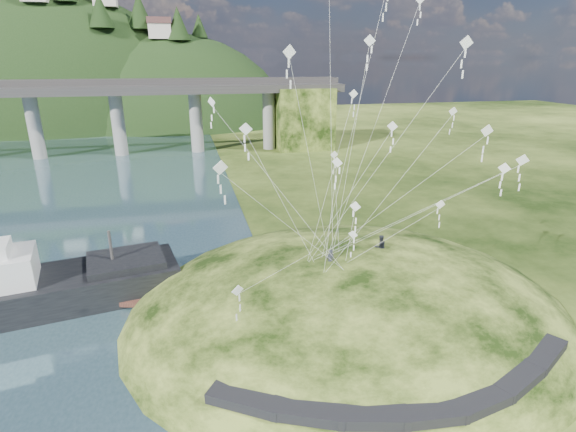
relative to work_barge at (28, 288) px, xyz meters
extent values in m
plane|color=black|center=(16.58, -8.06, -1.94)|extent=(320.00, 320.00, 0.00)
ellipsoid|color=black|center=(24.58, -6.06, -3.44)|extent=(36.00, 32.00, 13.00)
cube|color=black|center=(15.08, -16.06, 0.08)|extent=(4.32, 3.62, 0.71)
cube|color=black|center=(18.08, -17.71, 0.15)|extent=(4.10, 2.97, 0.61)
cube|color=black|center=(21.08, -18.71, 0.14)|extent=(3.85, 2.37, 0.62)
cube|color=black|center=(24.08, -19.16, 0.09)|extent=(3.62, 1.83, 0.66)
cube|color=black|center=(27.08, -18.96, 0.10)|extent=(3.82, 2.27, 0.68)
cube|color=black|center=(30.08, -18.01, 0.20)|extent=(4.11, 2.97, 0.71)
cube|color=black|center=(33.08, -16.46, 0.22)|extent=(4.26, 3.43, 0.66)
cylinder|color=gray|center=(-15.42, 61.94, 4.56)|extent=(2.60, 2.60, 13.00)
cylinder|color=gray|center=(0.08, 61.94, 4.56)|extent=(2.60, 2.60, 13.00)
cylinder|color=gray|center=(15.58, 61.94, 4.56)|extent=(2.60, 2.60, 13.00)
cylinder|color=gray|center=(31.08, 61.94, 4.56)|extent=(2.60, 2.60, 13.00)
cube|color=black|center=(38.58, 61.94, 4.56)|extent=(12.00, 11.00, 13.00)
ellipsoid|color=black|center=(-23.42, 117.94, -7.94)|extent=(96.00, 68.00, 88.00)
ellipsoid|color=black|center=(11.58, 109.94, -11.94)|extent=(76.00, 56.00, 72.00)
cone|color=black|center=(-5.86, 99.03, 28.64)|extent=(6.47, 6.47, 8.51)
cone|color=black|center=(3.36, 105.93, 29.29)|extent=(7.13, 7.13, 9.38)
cone|color=black|center=(13.47, 100.98, 25.93)|extent=(6.56, 6.56, 8.63)
cone|color=black|center=(19.36, 106.57, 25.74)|extent=(4.88, 4.88, 6.42)
cube|color=beige|center=(8.58, 101.94, 23.94)|extent=(6.00, 5.00, 4.00)
cube|color=brown|center=(8.58, 101.94, 26.64)|extent=(6.40, 5.40, 1.60)
cube|color=black|center=(0.39, 0.07, -0.63)|extent=(22.89, 9.99, 2.62)
cube|color=black|center=(7.32, 1.36, 0.98)|extent=(6.86, 6.06, 0.60)
cylinder|color=#2D2B2B|center=(6.33, 1.18, 2.29)|extent=(0.24, 0.24, 3.02)
cube|color=#3E2019|center=(13.52, -2.46, -1.45)|extent=(15.56, 6.67, 0.39)
cylinder|color=#3E2019|center=(7.14, -0.60, -1.72)|extent=(0.33, 0.33, 1.11)
cylinder|color=#3E2019|center=(10.33, -1.53, -1.72)|extent=(0.33, 0.33, 1.11)
cylinder|color=#3E2019|center=(13.52, -2.46, -1.72)|extent=(0.33, 0.33, 1.11)
cylinder|color=#3E2019|center=(16.71, -3.39, -1.72)|extent=(0.33, 0.33, 1.11)
cylinder|color=#3E2019|center=(19.90, -4.31, -1.72)|extent=(0.33, 0.33, 1.11)
imported|color=#23252E|center=(22.69, -6.70, 3.89)|extent=(0.66, 0.45, 1.76)
imported|color=#23252E|center=(27.38, -5.05, 3.95)|extent=(0.97, 0.77, 1.97)
cube|color=white|center=(28.71, -5.47, 20.24)|extent=(0.08, 0.06, 0.38)
cube|color=white|center=(28.71, -5.47, 19.77)|extent=(0.08, 0.06, 0.38)
cube|color=white|center=(28.71, -5.47, 19.30)|extent=(0.08, 0.06, 0.38)
cube|color=white|center=(33.08, -3.99, 13.22)|extent=(0.73, 0.24, 0.71)
cube|color=white|center=(33.08, -3.99, 12.71)|extent=(0.10, 0.04, 0.42)
cube|color=white|center=(33.08, -3.99, 12.19)|extent=(0.10, 0.04, 0.42)
cube|color=white|center=(33.08, -3.99, 11.68)|extent=(0.10, 0.04, 0.42)
cube|color=white|center=(26.37, 3.93, 8.58)|extent=(0.76, 0.21, 0.74)
cube|color=white|center=(26.37, 3.93, 8.05)|extent=(0.10, 0.05, 0.44)
cube|color=white|center=(26.37, 3.93, 7.51)|extent=(0.10, 0.05, 0.44)
cube|color=white|center=(26.37, 3.93, 6.98)|extent=(0.10, 0.05, 0.44)
cube|color=white|center=(28.11, -12.18, 17.85)|extent=(0.77, 0.20, 0.76)
cube|color=white|center=(28.11, -12.18, 17.30)|extent=(0.10, 0.03, 0.45)
cube|color=white|center=(28.11, -12.18, 16.75)|extent=(0.10, 0.03, 0.45)
cube|color=white|center=(28.11, -12.18, 16.21)|extent=(0.10, 0.03, 0.45)
cube|color=white|center=(26.85, -6.66, 12.66)|extent=(0.60, 0.50, 0.73)
cube|color=white|center=(26.85, -6.66, 12.13)|extent=(0.09, 0.06, 0.43)
cube|color=white|center=(26.85, -6.66, 11.61)|extent=(0.09, 0.06, 0.43)
cube|color=white|center=(26.85, -6.66, 11.09)|extent=(0.09, 0.06, 0.43)
cube|color=white|center=(15.09, -13.76, 5.28)|extent=(0.69, 0.33, 0.73)
cube|color=white|center=(15.09, -13.76, 4.75)|extent=(0.09, 0.07, 0.43)
cube|color=white|center=(15.09, -13.76, 4.23)|extent=(0.09, 0.07, 0.43)
cube|color=white|center=(15.09, -13.76, 3.71)|extent=(0.09, 0.07, 0.43)
cube|color=white|center=(23.47, -9.92, 17.99)|extent=(0.57, 0.42, 0.65)
cube|color=white|center=(23.47, -9.92, 17.51)|extent=(0.09, 0.04, 0.39)
cube|color=white|center=(23.47, -9.92, 17.03)|extent=(0.09, 0.04, 0.39)
cube|color=white|center=(23.47, -9.92, 16.55)|extent=(0.09, 0.04, 0.39)
cube|color=white|center=(25.08, -3.66, 14.62)|extent=(0.68, 0.15, 0.68)
cube|color=white|center=(25.08, -3.66, 14.14)|extent=(0.09, 0.04, 0.39)
cube|color=white|center=(25.08, -3.66, 13.66)|extent=(0.09, 0.04, 0.39)
cube|color=white|center=(25.08, -3.66, 13.17)|extent=(0.09, 0.04, 0.39)
cube|color=white|center=(33.68, -11.35, 10.97)|extent=(0.81, 0.33, 0.81)
cube|color=white|center=(33.68, -11.35, 10.37)|extent=(0.11, 0.02, 0.49)
cube|color=white|center=(33.68, -11.35, 9.78)|extent=(0.11, 0.02, 0.49)
cube|color=white|center=(33.68, -11.35, 9.18)|extent=(0.11, 0.02, 0.49)
cube|color=white|center=(34.55, -8.77, 9.80)|extent=(0.62, 0.66, 0.85)
cube|color=white|center=(34.55, -8.77, 9.19)|extent=(0.10, 0.08, 0.50)
cube|color=white|center=(34.55, -8.77, 8.58)|extent=(0.10, 0.08, 0.50)
cube|color=white|center=(34.55, -8.77, 7.97)|extent=(0.10, 0.08, 0.50)
cube|color=white|center=(24.30, -7.06, 7.20)|extent=(0.67, 0.50, 0.80)
cube|color=white|center=(24.30, -7.06, 6.63)|extent=(0.10, 0.06, 0.46)
cube|color=white|center=(24.30, -7.06, 6.06)|extent=(0.10, 0.06, 0.46)
cube|color=white|center=(24.30, -7.06, 5.50)|extent=(0.10, 0.06, 0.46)
cube|color=white|center=(21.39, -11.16, 11.40)|extent=(0.51, 0.47, 0.64)
cube|color=white|center=(21.39, -11.16, 10.93)|extent=(0.09, 0.05, 0.39)
cube|color=white|center=(21.39, -11.16, 10.46)|extent=(0.09, 0.05, 0.39)
cube|color=white|center=(21.39, -11.16, 9.98)|extent=(0.09, 0.05, 0.39)
cube|color=white|center=(30.73, -7.46, 7.00)|extent=(0.75, 0.18, 0.74)
cube|color=white|center=(30.73, -7.46, 6.48)|extent=(0.10, 0.03, 0.43)
cube|color=white|center=(30.73, -7.46, 5.95)|extent=(0.10, 0.03, 0.43)
cube|color=white|center=(30.73, -7.46, 5.42)|extent=(0.10, 0.03, 0.43)
cube|color=white|center=(23.80, -8.13, 5.53)|extent=(0.53, 0.48, 0.66)
cube|color=white|center=(23.80, -8.13, 5.05)|extent=(0.09, 0.05, 0.40)
cube|color=white|center=(23.80, -8.13, 4.56)|extent=(0.09, 0.05, 0.40)
cube|color=white|center=(23.80, -8.13, 4.08)|extent=(0.09, 0.05, 0.40)
cube|color=white|center=(18.40, -11.81, 17.35)|extent=(0.73, 0.22, 0.74)
cube|color=white|center=(18.40, -11.81, 16.82)|extent=(0.10, 0.05, 0.43)
cube|color=white|center=(18.40, -11.81, 16.30)|extent=(0.10, 0.05, 0.43)
cube|color=white|center=(18.40, -11.81, 15.77)|extent=(0.10, 0.05, 0.43)
cube|color=white|center=(32.60, -8.94, 12.50)|extent=(0.89, 0.28, 0.87)
cube|color=white|center=(32.60, -8.94, 11.87)|extent=(0.12, 0.04, 0.52)
cube|color=white|center=(32.60, -8.94, 11.24)|extent=(0.12, 0.04, 0.52)
cube|color=white|center=(32.60, -8.94, 10.61)|extent=(0.12, 0.04, 0.52)
cube|color=white|center=(26.06, -5.95, 20.12)|extent=(0.11, 0.06, 0.50)
cube|color=white|center=(26.06, -5.95, 19.51)|extent=(0.11, 0.06, 0.50)
cube|color=white|center=(15.14, 0.36, 13.90)|extent=(0.54, 0.68, 0.81)
cube|color=white|center=(15.14, 0.36, 13.31)|extent=(0.10, 0.08, 0.48)
cube|color=white|center=(15.14, 0.36, 12.72)|extent=(0.10, 0.08, 0.48)
cube|color=white|center=(15.14, 0.36, 12.14)|extent=(0.10, 0.08, 0.48)
cube|color=white|center=(16.75, -6.79, 12.83)|extent=(0.84, 0.29, 0.83)
cube|color=white|center=(16.75, -6.79, 12.23)|extent=(0.11, 0.03, 0.49)
cube|color=white|center=(16.75, -6.79, 11.63)|extent=(0.11, 0.03, 0.49)
cube|color=white|center=(16.75, -6.79, 11.03)|extent=(0.11, 0.03, 0.49)
cube|color=white|center=(14.50, -14.02, 12.12)|extent=(0.76, 0.29, 0.76)
cube|color=white|center=(14.50, -14.02, 11.56)|extent=(0.09, 0.08, 0.45)
cube|color=white|center=(14.50, -14.02, 11.01)|extent=(0.09, 0.08, 0.45)
cube|color=white|center=(14.50, -14.02, 10.45)|extent=(0.09, 0.08, 0.45)
camera|label=1|loc=(12.93, -35.22, 17.08)|focal=28.00mm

